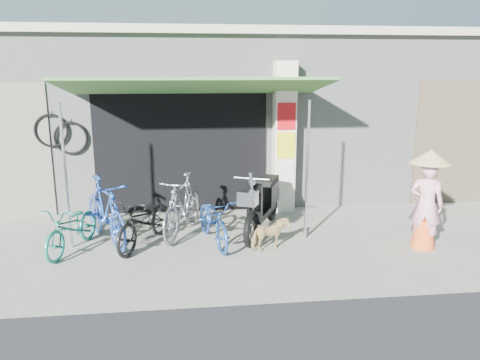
{
  "coord_description": "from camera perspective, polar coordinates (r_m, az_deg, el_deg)",
  "views": [
    {
      "loc": [
        -1.08,
        -6.7,
        2.83
      ],
      "look_at": [
        -0.2,
        1.0,
        1.0
      ],
      "focal_mm": 35.0,
      "sensor_mm": 36.0,
      "label": 1
    }
  ],
  "objects": [
    {
      "name": "ground",
      "position": [
        7.35,
        2.47,
        -9.37
      ],
      "size": [
        80.0,
        80.0,
        0.0
      ],
      "primitive_type": "plane",
      "color": "gray",
      "rests_on": "ground"
    },
    {
      "name": "bicycle_shop",
      "position": [
        11.88,
        -1.33,
        8.48
      ],
      "size": [
        12.3,
        5.3,
        3.66
      ],
      "color": "gray",
      "rests_on": "ground"
    },
    {
      "name": "shop_pillar",
      "position": [
        9.44,
        5.36,
        5.12
      ],
      "size": [
        0.42,
        0.44,
        3.0
      ],
      "color": "silver",
      "rests_on": "ground"
    },
    {
      "name": "awning",
      "position": [
        8.33,
        -5.41,
        11.06
      ],
      "size": [
        4.6,
        1.88,
        2.72
      ],
      "color": "#39692F",
      "rests_on": "ground"
    },
    {
      "name": "neighbour_right",
      "position": [
        11.21,
        26.48,
        4.05
      ],
      "size": [
        2.6,
        0.06,
        2.6
      ],
      "primitive_type": "cube",
      "color": "brown",
      "rests_on": "ground"
    },
    {
      "name": "bike_teal",
      "position": [
        7.92,
        -19.75,
        -5.45
      ],
      "size": [
        0.94,
        1.58,
        0.78
      ],
      "primitive_type": "imported",
      "rotation": [
        0.0,
        0.0,
        -0.3
      ],
      "color": "#1A7864",
      "rests_on": "ground"
    },
    {
      "name": "bike_blue",
      "position": [
        8.08,
        -16.09,
        -3.63
      ],
      "size": [
        1.31,
        1.86,
        1.1
      ],
      "primitive_type": "imported",
      "rotation": [
        0.0,
        0.0,
        0.48
      ],
      "color": "navy",
      "rests_on": "ground"
    },
    {
      "name": "bike_black",
      "position": [
        7.82,
        -11.54,
        -4.88
      ],
      "size": [
        1.19,
        1.72,
        0.86
      ],
      "primitive_type": "imported",
      "rotation": [
        0.0,
        0.0,
        -0.43
      ],
      "color": "black",
      "rests_on": "ground"
    },
    {
      "name": "bike_silver",
      "position": [
        8.2,
        -7.02,
        -3.05
      ],
      "size": [
        1.08,
        1.86,
        1.08
      ],
      "primitive_type": "imported",
      "rotation": [
        0.0,
        0.0,
        -0.35
      ],
      "color": "#A7A7AB",
      "rests_on": "ground"
    },
    {
      "name": "bike_navy",
      "position": [
        7.77,
        -3.25,
        -4.89
      ],
      "size": [
        0.88,
        1.64,
        0.82
      ],
      "primitive_type": "imported",
      "rotation": [
        0.0,
        0.0,
        0.23
      ],
      "color": "navy",
      "rests_on": "ground"
    },
    {
      "name": "street_dog",
      "position": [
        7.54,
        3.68,
        -6.65
      ],
      "size": [
        0.69,
        0.5,
        0.53
      ],
      "primitive_type": "imported",
      "rotation": [
        0.0,
        0.0,
        1.95
      ],
      "color": "tan",
      "rests_on": "ground"
    },
    {
      "name": "moped",
      "position": [
        8.28,
        2.82,
        -2.85
      ],
      "size": [
        1.02,
        1.94,
        1.16
      ],
      "rotation": [
        0.0,
        0.0,
        -0.42
      ],
      "color": "black",
      "rests_on": "ground"
    },
    {
      "name": "nun",
      "position": [
        8.04,
        21.81,
        -2.23
      ],
      "size": [
        0.64,
        0.64,
        1.62
      ],
      "rotation": [
        0.0,
        0.0,
        2.54
      ],
      "color": "pink",
      "rests_on": "ground"
    }
  ]
}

